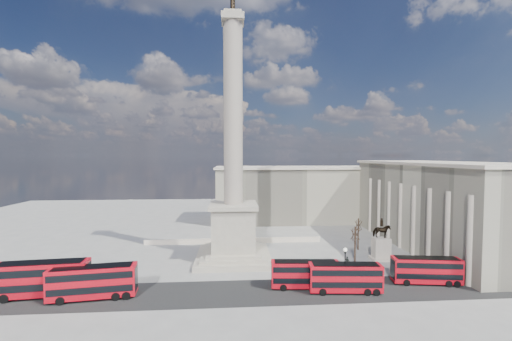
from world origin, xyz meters
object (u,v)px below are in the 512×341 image
object	(u,v)px
pedestrian_standing	(347,274)
red_bus_a	(94,282)
victorian_lamp	(345,266)
pedestrian_walking	(362,275)
nelsons_column	(233,192)
red_bus_d	(427,270)
red_bus_c	(345,277)
red_bus_b	(306,274)
red_bus_e	(42,279)
pedestrian_crossing	(347,262)
equestrian_statue	(381,245)

from	to	relation	value
pedestrian_standing	red_bus_a	bearing A→B (deg)	-30.73
victorian_lamp	pedestrian_walking	size ratio (longest dim) A/B	4.25
nelsons_column	red_bus_d	distance (m)	34.76
red_bus_c	pedestrian_walking	distance (m)	6.44
nelsons_column	red_bus_c	world-z (taller)	nelsons_column
red_bus_a	red_bus_b	xyz separation A→B (m)	(30.25, 1.39, -0.26)
red_bus_b	red_bus_e	xyz separation A→B (m)	(-37.78, -0.28, 0.47)
pedestrian_walking	pedestrian_crossing	xyz separation A→B (m)	(-0.40, 5.61, 0.20)
red_bus_a	red_bus_d	bearing A→B (deg)	-4.98
red_bus_e	equestrian_statue	distance (m)	56.49
equestrian_statue	red_bus_b	bearing A→B (deg)	-145.98
nelsons_column	victorian_lamp	distance (m)	24.41
red_bus_d	equestrian_statue	size ratio (longest dim) A/B	1.30
nelsons_column	red_bus_a	size ratio (longest dim) A/B	4.29
red_bus_b	red_bus_c	world-z (taller)	red_bus_c
nelsons_column	pedestrian_crossing	world-z (taller)	nelsons_column
equestrian_statue	red_bus_d	bearing A→B (deg)	-81.25
nelsons_column	red_bus_a	distance (m)	26.97
pedestrian_walking	pedestrian_standing	bearing A→B (deg)	177.85
red_bus_c	equestrian_statue	bearing A→B (deg)	53.36
red_bus_d	pedestrian_standing	distance (m)	12.07
red_bus_e	pedestrian_walking	distance (m)	47.79
red_bus_c	pedestrian_standing	world-z (taller)	red_bus_c
red_bus_c	pedestrian_standing	xyz separation A→B (m)	(1.92, 4.47, -1.28)
nelsons_column	red_bus_d	xyz separation A→B (m)	(30.02, -13.83, -10.75)
red_bus_d	red_bus_a	bearing A→B (deg)	-170.22
red_bus_a	pedestrian_crossing	bearing A→B (deg)	6.68
red_bus_e	pedestrian_standing	world-z (taller)	red_bus_e
nelsons_column	pedestrian_crossing	distance (m)	24.30
red_bus_c	pedestrian_standing	size ratio (longest dim) A/B	5.63
nelsons_column	red_bus_e	xyz separation A→B (m)	(-26.94, -14.40, -10.29)
red_bus_c	red_bus_a	bearing A→B (deg)	-176.13
equestrian_statue	pedestrian_standing	size ratio (longest dim) A/B	4.26
nelsons_column	red_bus_d	world-z (taller)	nelsons_column
red_bus_e	pedestrian_standing	distance (m)	45.30
red_bus_a	red_bus_b	bearing A→B (deg)	-4.30
pedestrian_walking	pedestrian_standing	xyz separation A→B (m)	(-2.49, 0.00, 0.17)
red_bus_a	red_bus_b	distance (m)	30.28
pedestrian_standing	red_bus_d	bearing A→B (deg)	132.02
pedestrian_walking	red_bus_e	bearing A→B (deg)	-178.67
pedestrian_standing	pedestrian_crossing	size ratio (longest dim) A/B	0.97
red_bus_a	red_bus_b	world-z (taller)	red_bus_a
red_bus_e	equestrian_statue	xyz separation A→B (m)	(55.19, 12.04, 0.14)
equestrian_statue	red_bus_c	bearing A→B (deg)	-131.25
red_bus_a	red_bus_d	distance (m)	49.46
victorian_lamp	pedestrian_standing	bearing A→B (deg)	65.59
pedestrian_walking	red_bus_a	bearing A→B (deg)	-176.45
nelsons_column	pedestrian_standing	size ratio (longest dim) A/B	26.50
nelsons_column	pedestrian_walking	world-z (taller)	nelsons_column
pedestrian_walking	pedestrian_standing	distance (m)	2.50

